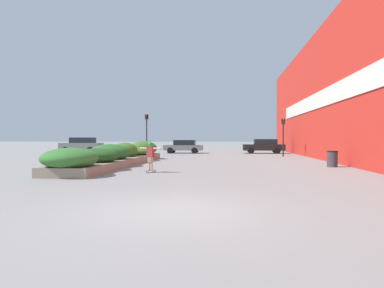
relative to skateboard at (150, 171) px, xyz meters
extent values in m
plane|color=gray|center=(2.26, -8.01, -0.07)|extent=(300.00, 300.00, 0.00)
cube|color=red|center=(10.46, 10.86, 4.80)|extent=(0.60, 44.97, 9.73)
cube|color=silver|center=(10.12, 9.36, 4.32)|extent=(0.06, 31.06, 1.20)
cube|color=gray|center=(-2.96, 4.28, 0.13)|extent=(2.18, 14.14, 0.41)
ellipsoid|color=#33702D|center=(-2.95, -1.89, 0.67)|extent=(2.30, 2.42, 0.88)
ellipsoid|color=#234C1E|center=(-2.87, 0.78, 0.62)|extent=(2.15, 1.92, 0.77)
ellipsoid|color=#286028|center=(-3.00, 3.06, 0.70)|extent=(2.26, 2.06, 0.96)
ellipsoid|color=#3D6623|center=(-2.99, 5.73, 0.72)|extent=(1.66, 1.57, 1.01)
ellipsoid|color=#3D6623|center=(-2.91, 7.88, 0.57)|extent=(2.32, 2.22, 0.62)
ellipsoid|color=#3D6623|center=(-2.87, 9.99, 0.75)|extent=(2.08, 1.75, 1.09)
cube|color=navy|center=(0.00, 0.00, 0.02)|extent=(0.46, 0.68, 0.01)
cylinder|color=beige|center=(0.04, 0.24, -0.04)|extent=(0.07, 0.07, 0.06)
cylinder|color=beige|center=(0.17, 0.18, -0.04)|extent=(0.07, 0.07, 0.06)
cylinder|color=beige|center=(-0.17, -0.18, -0.04)|extent=(0.07, 0.07, 0.06)
cylinder|color=beige|center=(-0.04, -0.24, -0.04)|extent=(0.07, 0.07, 0.06)
cylinder|color=tan|center=(-0.06, 0.03, 0.32)|extent=(0.15, 0.15, 0.60)
cylinder|color=tan|center=(0.06, -0.03, 0.32)|extent=(0.15, 0.15, 0.60)
cube|color=gray|center=(0.00, 0.00, 0.52)|extent=(0.27, 0.25, 0.21)
cube|color=maroon|center=(0.00, 0.00, 0.86)|extent=(0.38, 0.30, 0.47)
cylinder|color=tan|center=(-0.35, 0.18, 1.03)|extent=(0.43, 0.27, 0.08)
cylinder|color=tan|center=(0.35, -0.18, 1.03)|extent=(0.43, 0.27, 0.08)
sphere|color=tan|center=(0.00, 0.00, 1.19)|extent=(0.19, 0.19, 0.19)
sphere|color=green|center=(0.00, 0.00, 1.22)|extent=(0.22, 0.22, 0.22)
cylinder|color=#38383D|center=(9.17, 4.03, 0.34)|extent=(0.55, 0.55, 0.83)
cylinder|color=black|center=(9.17, 4.03, 0.78)|extent=(0.58, 0.58, 0.05)
cube|color=slate|center=(-12.41, 20.36, 0.63)|extent=(4.42, 1.75, 0.74)
cube|color=black|center=(-12.23, 20.36, 1.29)|extent=(2.43, 1.54, 0.58)
cylinder|color=black|center=(-13.78, 19.53, 0.26)|extent=(0.66, 0.22, 0.66)
cylinder|color=black|center=(-13.78, 21.20, 0.26)|extent=(0.66, 0.22, 0.66)
cylinder|color=black|center=(-11.04, 19.53, 0.26)|extent=(0.66, 0.22, 0.66)
cylinder|color=black|center=(-11.04, 21.20, 0.26)|extent=(0.66, 0.22, 0.66)
cube|color=slate|center=(17.48, 20.46, 0.58)|extent=(4.30, 1.81, 0.63)
cube|color=black|center=(17.31, 20.46, 1.13)|extent=(2.37, 1.59, 0.47)
cylinder|color=black|center=(18.81, 21.31, 0.27)|extent=(0.68, 0.22, 0.68)
cylinder|color=black|center=(16.15, 21.31, 0.27)|extent=(0.68, 0.22, 0.68)
cylinder|color=black|center=(16.15, 19.60, 0.27)|extent=(0.68, 0.22, 0.68)
cube|color=slate|center=(-1.23, 20.55, 0.51)|extent=(4.07, 1.88, 0.55)
cube|color=black|center=(-1.06, 20.55, 1.05)|extent=(2.24, 1.65, 0.53)
cylinder|color=black|center=(-2.49, 19.65, 0.24)|extent=(0.61, 0.22, 0.61)
cylinder|color=black|center=(-2.49, 21.44, 0.24)|extent=(0.61, 0.22, 0.61)
cylinder|color=black|center=(0.04, 19.65, 0.24)|extent=(0.61, 0.22, 0.61)
cylinder|color=black|center=(0.04, 21.44, 0.24)|extent=(0.61, 0.22, 0.61)
cube|color=black|center=(7.15, 20.92, 0.55)|extent=(4.25, 1.75, 0.62)
cube|color=black|center=(7.32, 20.92, 1.14)|extent=(2.34, 1.54, 0.56)
cylinder|color=black|center=(5.84, 20.08, 0.24)|extent=(0.63, 0.22, 0.63)
cylinder|color=black|center=(5.84, 21.75, 0.24)|extent=(0.63, 0.22, 0.63)
cylinder|color=black|center=(8.47, 20.08, 0.24)|extent=(0.63, 0.22, 0.63)
cylinder|color=black|center=(8.47, 21.75, 0.24)|extent=(0.63, 0.22, 0.63)
cylinder|color=black|center=(-3.78, 14.80, 1.57)|extent=(0.11, 0.11, 3.27)
cube|color=black|center=(-3.78, 14.80, 3.43)|extent=(0.28, 0.20, 0.45)
sphere|color=red|center=(-3.78, 14.68, 3.58)|extent=(0.15, 0.15, 0.15)
sphere|color=#2D2823|center=(-3.78, 14.68, 3.43)|extent=(0.15, 0.15, 0.15)
sphere|color=#2D2823|center=(-3.78, 14.68, 3.28)|extent=(0.15, 0.15, 0.15)
cylinder|color=black|center=(8.19, 14.65, 1.33)|extent=(0.11, 0.11, 2.79)
cube|color=black|center=(8.19, 14.65, 2.95)|extent=(0.28, 0.20, 0.45)
sphere|color=red|center=(8.19, 14.53, 3.10)|extent=(0.15, 0.15, 0.15)
sphere|color=#2D2823|center=(8.19, 14.53, 2.95)|extent=(0.15, 0.15, 0.15)
sphere|color=#2D2823|center=(8.19, 14.53, 2.80)|extent=(0.15, 0.15, 0.15)
camera|label=1|loc=(3.55, -15.29, 1.49)|focal=32.00mm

